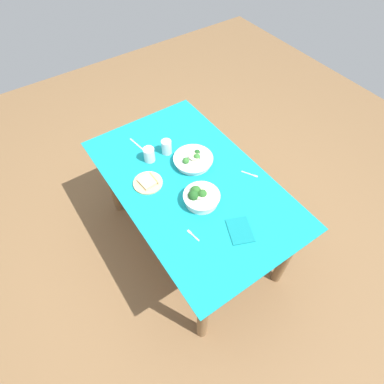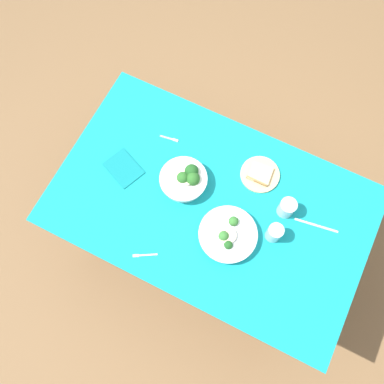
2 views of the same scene
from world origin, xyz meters
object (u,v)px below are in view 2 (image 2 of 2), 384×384
at_px(fork_by_far_bowl, 170,139).
at_px(napkin_folded_upper, 124,168).
at_px(bread_side_plate, 260,174).
at_px(water_glass_center, 287,208).
at_px(broccoli_bowl_far, 185,179).
at_px(broccoli_bowl_near, 228,235).
at_px(table_knife_left, 316,225).
at_px(fork_by_near_bowl, 144,255).
at_px(water_glass_side, 274,233).

distance_m(fork_by_far_bowl, napkin_folded_upper, 0.27).
relative_size(bread_side_plate, water_glass_center, 1.87).
bearing_deg(broccoli_bowl_far, fork_by_far_bowl, 134.54).
xyz_separation_m(broccoli_bowl_far, water_glass_center, (0.48, 0.08, 0.01)).
bearing_deg(bread_side_plate, broccoli_bowl_near, -92.19).
height_order(broccoli_bowl_near, table_knife_left, broccoli_bowl_near).
distance_m(broccoli_bowl_near, napkin_folded_upper, 0.60).
xyz_separation_m(bread_side_plate, fork_by_near_bowl, (-0.31, -0.59, -0.01)).
height_order(water_glass_center, table_knife_left, water_glass_center).
relative_size(bread_side_plate, table_knife_left, 0.92).
distance_m(table_knife_left, napkin_folded_upper, 0.95).
height_order(fork_by_near_bowl, table_knife_left, same).
distance_m(bread_side_plate, napkin_folded_upper, 0.66).
xyz_separation_m(water_glass_center, table_knife_left, (0.16, -0.00, -0.05)).
height_order(water_glass_side, fork_by_far_bowl, water_glass_side).
relative_size(fork_by_far_bowl, fork_by_near_bowl, 0.93).
relative_size(water_glass_center, water_glass_side, 0.98).
bearing_deg(bread_side_plate, water_glass_center, -32.81).
bearing_deg(broccoli_bowl_far, bread_side_plate, 32.56).
height_order(broccoli_bowl_near, water_glass_center, water_glass_center).
distance_m(broccoli_bowl_far, fork_by_far_bowl, 0.25).
relative_size(broccoli_bowl_far, fork_by_far_bowl, 2.36).
xyz_separation_m(bread_side_plate, water_glass_center, (0.18, -0.11, 0.04)).
bearing_deg(napkin_folded_upper, water_glass_center, 10.78).
height_order(broccoli_bowl_far, water_glass_center, broccoli_bowl_far).
relative_size(broccoli_bowl_far, water_glass_side, 2.17).
distance_m(broccoli_bowl_far, fork_by_near_bowl, 0.40).
relative_size(broccoli_bowl_far, water_glass_center, 2.23).
bearing_deg(table_knife_left, water_glass_center, -8.69).
distance_m(water_glass_side, table_knife_left, 0.22).
distance_m(broccoli_bowl_far, table_knife_left, 0.64).
bearing_deg(water_glass_side, fork_by_far_bowl, 160.70).
xyz_separation_m(fork_by_far_bowl, napkin_folded_upper, (-0.13, -0.24, 0.00)).
height_order(broccoli_bowl_near, napkin_folded_upper, broccoli_bowl_near).
relative_size(bread_side_plate, napkin_folded_upper, 1.09).
relative_size(broccoli_bowl_near, fork_by_near_bowl, 2.61).
bearing_deg(table_knife_left, fork_by_far_bowl, -15.19).
bearing_deg(water_glass_side, broccoli_bowl_far, 173.69).
bearing_deg(bread_side_plate, napkin_folded_upper, -156.55).
bearing_deg(table_knife_left, water_glass_side, 30.65).
xyz_separation_m(broccoli_bowl_near, table_knife_left, (0.35, 0.23, -0.02)).
distance_m(broccoli_bowl_near, fork_by_near_bowl, 0.39).
bearing_deg(fork_by_near_bowl, water_glass_center, -165.91).
xyz_separation_m(table_knife_left, napkin_folded_upper, (-0.94, -0.15, 0.00)).
relative_size(water_glass_side, napkin_folded_upper, 0.60).
bearing_deg(broccoli_bowl_near, napkin_folded_upper, 172.23).
bearing_deg(fork_by_far_bowl, table_knife_left, -15.50).
height_order(broccoli_bowl_near, water_glass_side, water_glass_side).
height_order(broccoli_bowl_far, bread_side_plate, broccoli_bowl_far).
xyz_separation_m(broccoli_bowl_far, broccoli_bowl_near, (0.29, -0.15, -0.02)).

